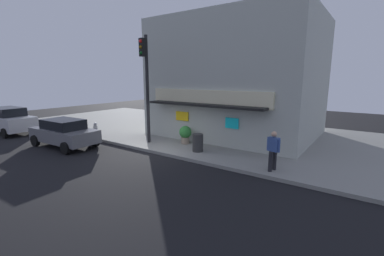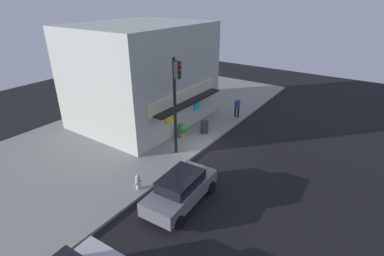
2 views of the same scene
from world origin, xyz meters
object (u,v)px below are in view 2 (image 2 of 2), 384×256
Objects in this scene: fire_hydrant at (138,182)px; parked_car_grey at (181,189)px; traffic_light at (176,95)px; pedestrian at (237,106)px; trash_can at (204,127)px; potted_plant_by_doorway at (182,130)px.

fire_hydrant is 2.41m from parked_car_grey.
pedestrian is (7.39, -0.46, -2.88)m from traffic_light.
fire_hydrant is 0.20× the size of parked_car_grey.
traffic_light is 7.95m from pedestrian.
parked_car_grey is (-3.61, -2.94, -3.12)m from traffic_light.
traffic_light is at bearing 176.46° from pedestrian.
traffic_light is at bearing -177.90° from trash_can.
fire_hydrant is 11.50m from pedestrian.
traffic_light reaches higher than potted_plant_by_doorway.
fire_hydrant is 0.51× the size of pedestrian.
trash_can is at bearing -31.89° from potted_plant_by_doorway.
parked_car_grey is (-7.00, -3.06, 0.20)m from trash_can.
pedestrian is (11.49, 0.13, 0.49)m from fire_hydrant.
trash_can is 0.21× the size of parked_car_grey.
fire_hydrant is at bearing -179.35° from pedestrian.
potted_plant_by_doorway reaches higher than trash_can.
parked_car_grey is at bearing -144.44° from potted_plant_by_doorway.
pedestrian reaches higher than parked_car_grey.
potted_plant_by_doorway is (1.93, 1.03, -3.20)m from traffic_light.
parked_car_grey reaches higher than fire_hydrant.
traffic_light is at bearing 8.18° from fire_hydrant.
potted_plant_by_doorway is at bearing 148.11° from trash_can.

